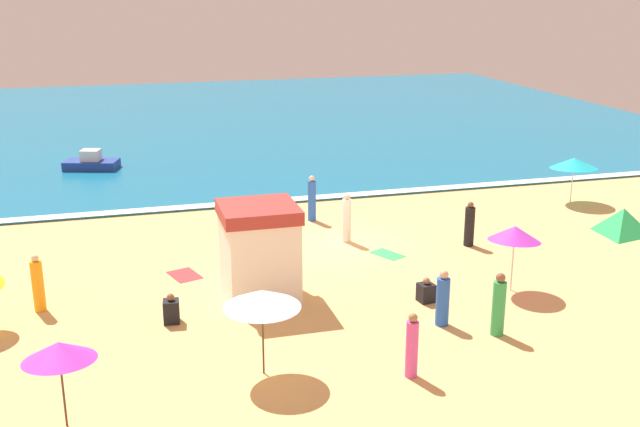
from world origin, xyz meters
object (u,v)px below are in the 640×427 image
Objects in this scene: beachgoer_0 at (426,292)px; beachgoer_11 at (347,219)px; lifeguard_cabana at (259,250)px; small_boat_0 at (91,163)px; beach_umbrella_4 at (262,299)px; beach_umbrella_3 at (574,163)px; beachgoer_4 at (412,347)px; beachgoer_12 at (38,285)px; beach_umbrella_0 at (515,234)px; beachgoer_8 at (469,225)px; beachgoer_10 at (443,300)px; beachgoer_7 at (171,310)px; beach_tent at (623,221)px; beach_umbrella_1 at (59,351)px; beachgoer_1 at (312,199)px; beachgoer_6 at (499,306)px.

beachgoer_11 is at bearing 96.13° from beachgoer_0.
beachgoer_0 is (4.83, -1.79, -1.19)m from lifeguard_cabana.
beach_umbrella_4 is at bearing -79.45° from small_boat_0.
beach_umbrella_3 is at bearing 35.38° from beach_umbrella_4.
beachgoer_0 is 6.13m from beachgoer_11.
beachgoer_4 is 0.96× the size of beachgoer_12.
beachgoer_8 is (0.64, 4.30, -1.12)m from beach_umbrella_0.
beach_umbrella_3 is 1.32× the size of beachgoer_10.
beach_umbrella_0 is 1.25× the size of beachgoer_11.
beach_umbrella_0 is at bearing -58.73° from beachgoer_11.
beachgoer_7 is 20.07m from small_boat_0.
beachgoer_0 is 7.69m from beachgoer_7.
beach_umbrella_4 is at bearing -141.21° from beachgoer_8.
beachgoer_0 is 0.44× the size of beachgoer_12.
beach_umbrella_0 is at bearing -9.32° from beachgoer_12.
beachgoer_4 is (-12.29, -8.37, 0.31)m from beach_tent.
small_boat_0 is at bearing 89.34° from beach_umbrella_1.
beach_tent is at bearing -23.08° from beachgoer_1.
beachgoer_6 is (-9.09, -6.82, 0.36)m from beach_tent.
beach_umbrella_3 is at bearing 30.39° from beachgoer_8.
beach_umbrella_1 is 8.24m from beachgoer_4.
beach_umbrella_4 is 1.54× the size of beachgoer_4.
beachgoer_6 is 13.40m from beachgoer_12.
beachgoer_1 is 1.14× the size of beachgoer_10.
beachgoer_7 is (-6.44, -8.43, -0.53)m from beachgoer_1.
lifeguard_cabana is 7.98m from beach_umbrella_0.
beach_umbrella_0 is 1.39× the size of beachgoer_4.
beachgoer_6 is 9.26m from beachgoer_7.
beachgoer_12 is at bearing -161.43° from beachgoer_11.
beachgoer_10 is 0.94× the size of beachgoer_12.
beachgoer_11 is at bearing 158.66° from beachgoer_8.
beach_umbrella_3 is 11.90m from beachgoer_1.
beach_umbrella_0 is at bearing 54.53° from beachgoer_6.
small_boat_0 is (-20.72, 11.96, -1.36)m from beach_umbrella_3.
beachgoer_11 is at bearing 169.97° from beach_tent.
beachgoer_7 is (-2.84, -1.22, -1.14)m from lifeguard_cabana.
beachgoer_12 is at bearing 159.75° from beachgoer_10.
beach_umbrella_0 reaches higher than beachgoer_6.
beach_umbrella_0 is 1.07× the size of beach_umbrella_3.
beach_umbrella_3 is (15.46, 6.74, 0.28)m from lifeguard_cabana.
beachgoer_1 is (-1.23, 8.99, 0.58)m from beachgoer_0.
beachgoer_12 is at bearing -164.60° from beach_umbrella_3.
beachgoer_0 is (-2.97, -0.11, -1.58)m from beach_umbrella_0.
beachgoer_1 is 13.23m from beachgoer_4.
beach_tent is 12.31m from beachgoer_1.
beachgoer_4 is at bearing -17.82° from beach_umbrella_4.
beachgoer_12 is at bearing 167.78° from beachgoer_0.
beachgoer_10 reaches higher than beach_tent.
beach_umbrella_3 is 1.30× the size of beachgoer_8.
beachgoer_7 is (2.71, 4.79, -1.45)m from beach_umbrella_1.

